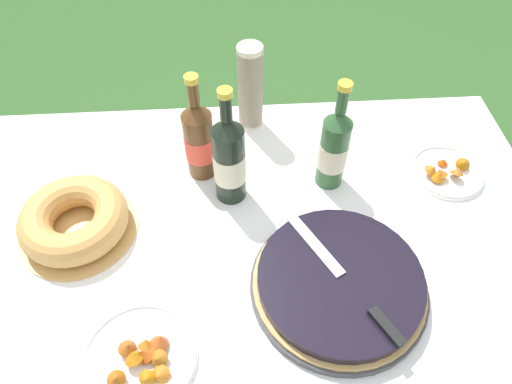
% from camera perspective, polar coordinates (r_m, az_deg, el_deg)
% --- Properties ---
extents(ground_plane, '(16.00, 16.00, 0.00)m').
position_cam_1_polar(ground_plane, '(1.81, -0.56, -18.39)').
color(ground_plane, '#335B28').
extents(garden_table, '(1.54, 0.94, 0.75)m').
position_cam_1_polar(garden_table, '(1.21, -0.79, -6.63)').
color(garden_table, '#A87A47').
rests_on(garden_table, ground_plane).
extents(tablecloth, '(1.55, 0.95, 0.10)m').
position_cam_1_polar(tablecloth, '(1.16, -0.83, -4.93)').
color(tablecloth, white).
rests_on(tablecloth, garden_table).
extents(berry_tart, '(0.40, 0.40, 0.06)m').
position_cam_1_polar(berry_tart, '(1.05, 10.36, -11.09)').
color(berry_tart, '#38383D').
rests_on(berry_tart, tablecloth).
extents(serving_knife, '(0.20, 0.34, 0.01)m').
position_cam_1_polar(serving_knife, '(1.01, 11.70, -11.32)').
color(serving_knife, silver).
rests_on(serving_knife, berry_tart).
extents(bundt_cake, '(0.29, 0.29, 0.09)m').
position_cam_1_polar(bundt_cake, '(1.19, -21.77, -3.28)').
color(bundt_cake, tan).
rests_on(bundt_cake, tablecloth).
extents(cup_stack, '(0.07, 0.07, 0.27)m').
position_cam_1_polar(cup_stack, '(1.32, -0.71, 12.86)').
color(cup_stack, beige).
rests_on(cup_stack, tablecloth).
extents(cider_bottle_green, '(0.08, 0.08, 0.32)m').
position_cam_1_polar(cider_bottle_green, '(1.17, 9.69, 5.42)').
color(cider_bottle_green, '#2D562D').
rests_on(cider_bottle_green, tablecloth).
extents(cider_bottle_amber, '(0.08, 0.08, 0.31)m').
position_cam_1_polar(cider_bottle_amber, '(1.20, -7.12, 6.51)').
color(cider_bottle_amber, brown).
rests_on(cider_bottle_amber, tablecloth).
extents(juice_bottle_red, '(0.08, 0.08, 0.34)m').
position_cam_1_polar(juice_bottle_red, '(1.12, -3.37, 4.04)').
color(juice_bottle_red, black).
rests_on(juice_bottle_red, tablecloth).
extents(snack_plate_near, '(0.20, 0.20, 0.06)m').
position_cam_1_polar(snack_plate_near, '(1.35, 22.78, 2.40)').
color(snack_plate_near, white).
rests_on(snack_plate_near, tablecloth).
extents(snack_plate_left, '(0.24, 0.24, 0.05)m').
position_cam_1_polar(snack_plate_left, '(1.01, -14.31, -19.49)').
color(snack_plate_left, white).
rests_on(snack_plate_left, tablecloth).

